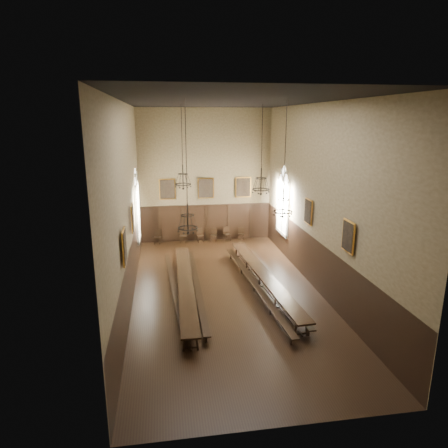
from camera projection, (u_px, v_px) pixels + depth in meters
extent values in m
cube|color=black|center=(226.00, 293.00, 19.60)|extent=(9.00, 18.00, 0.02)
cube|color=black|center=(227.00, 101.00, 17.31)|extent=(9.00, 18.00, 0.02)
cube|color=#7B6A4B|center=(205.00, 176.00, 27.07)|extent=(9.00, 0.02, 9.00)
cube|color=#7B6A4B|center=(284.00, 276.00, 9.85)|extent=(9.00, 0.02, 9.00)
cube|color=#7B6A4B|center=(127.00, 206.00, 17.79)|extent=(0.02, 18.00, 9.00)
cube|color=#7B6A4B|center=(319.00, 200.00, 19.12)|extent=(0.02, 18.00, 9.00)
cube|color=black|center=(185.00, 282.00, 18.90)|extent=(0.94, 10.28, 0.07)
cube|color=black|center=(264.00, 274.00, 19.85)|extent=(1.41, 10.44, 0.07)
cube|color=black|center=(174.00, 286.00, 19.33)|extent=(0.81, 9.46, 0.05)
cube|color=black|center=(197.00, 284.00, 19.53)|extent=(0.39, 9.98, 0.05)
cube|color=black|center=(254.00, 283.00, 19.58)|extent=(1.00, 10.68, 0.05)
cube|color=black|center=(276.00, 281.00, 19.92)|extent=(0.39, 9.91, 0.05)
cube|color=black|center=(157.00, 237.00, 27.15)|extent=(0.53, 0.53, 0.05)
cube|color=black|center=(157.00, 233.00, 27.26)|extent=(0.44, 0.14, 0.53)
cube|color=black|center=(183.00, 236.00, 27.41)|extent=(0.56, 0.56, 0.05)
cube|color=black|center=(183.00, 231.00, 27.53)|extent=(0.45, 0.16, 0.54)
cube|color=black|center=(200.00, 236.00, 27.59)|extent=(0.46, 0.46, 0.05)
cube|color=black|center=(200.00, 232.00, 27.69)|extent=(0.42, 0.09, 0.50)
cube|color=black|center=(214.00, 235.00, 27.72)|extent=(0.51, 0.51, 0.05)
cube|color=black|center=(213.00, 231.00, 27.82)|extent=(0.40, 0.16, 0.48)
cube|color=black|center=(227.00, 234.00, 27.86)|extent=(0.53, 0.53, 0.05)
cube|color=black|center=(227.00, 230.00, 27.98)|extent=(0.44, 0.14, 0.52)
cube|color=black|center=(241.00, 234.00, 27.96)|extent=(0.46, 0.46, 0.05)
cube|color=black|center=(241.00, 230.00, 28.06)|extent=(0.40, 0.10, 0.48)
cylinder|color=black|center=(182.00, 135.00, 20.23)|extent=(0.03, 0.03, 3.02)
torus|color=black|center=(183.00, 184.00, 20.88)|extent=(0.84, 0.84, 0.05)
torus|color=black|center=(183.00, 174.00, 20.74)|extent=(0.53, 0.53, 0.04)
cylinder|color=black|center=(183.00, 176.00, 20.77)|extent=(0.06, 0.06, 1.18)
cylinder|color=black|center=(262.00, 136.00, 20.10)|extent=(0.03, 0.03, 3.17)
torus|color=black|center=(261.00, 190.00, 20.79)|extent=(0.91, 0.91, 0.05)
torus|color=black|center=(261.00, 178.00, 20.64)|extent=(0.58, 0.58, 0.04)
cylinder|color=black|center=(261.00, 180.00, 20.66)|extent=(0.06, 0.06, 1.29)
cylinder|color=black|center=(186.00, 153.00, 15.24)|extent=(0.03, 0.03, 3.98)
torus|color=black|center=(188.00, 228.00, 16.00)|extent=(0.81, 0.81, 0.05)
torus|color=black|center=(188.00, 215.00, 15.86)|extent=(0.51, 0.51, 0.04)
cylinder|color=black|center=(188.00, 218.00, 15.89)|extent=(0.06, 0.06, 1.14)
cylinder|color=black|center=(285.00, 145.00, 15.62)|extent=(0.03, 0.03, 3.45)
torus|color=black|center=(283.00, 212.00, 16.30)|extent=(0.78, 0.78, 0.05)
torus|color=black|center=(283.00, 200.00, 16.17)|extent=(0.50, 0.50, 0.04)
cylinder|color=black|center=(283.00, 202.00, 16.20)|extent=(0.06, 0.06, 1.10)
cube|color=gold|center=(167.00, 189.00, 26.76)|extent=(1.10, 0.12, 1.40)
cube|color=black|center=(167.00, 189.00, 26.76)|extent=(0.98, 0.02, 1.28)
cube|color=gold|center=(206.00, 188.00, 27.15)|extent=(1.10, 0.12, 1.40)
cube|color=black|center=(206.00, 188.00, 27.15)|extent=(0.98, 0.02, 1.28)
cube|color=gold|center=(243.00, 187.00, 27.53)|extent=(1.10, 0.12, 1.40)
cube|color=black|center=(243.00, 187.00, 27.53)|extent=(0.98, 0.02, 1.28)
cube|color=gold|center=(132.00, 218.00, 18.97)|extent=(0.12, 1.00, 1.30)
cube|color=black|center=(132.00, 218.00, 18.97)|extent=(0.02, 0.88, 1.18)
cube|color=gold|center=(124.00, 247.00, 14.67)|extent=(0.12, 1.00, 1.30)
cube|color=black|center=(124.00, 247.00, 14.67)|extent=(0.02, 0.88, 1.18)
cube|color=gold|center=(308.00, 212.00, 20.26)|extent=(0.12, 1.00, 1.30)
cube|color=black|center=(308.00, 212.00, 20.26)|extent=(0.02, 0.88, 1.18)
cube|color=gold|center=(348.00, 236.00, 15.96)|extent=(0.12, 1.00, 1.30)
cube|color=black|center=(348.00, 236.00, 15.96)|extent=(0.02, 0.88, 1.18)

